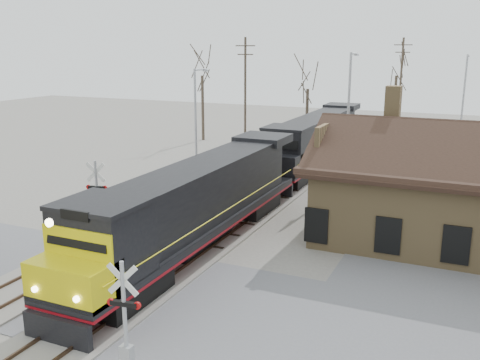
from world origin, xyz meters
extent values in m
plane|color=gray|center=(0.00, 0.00, 0.00)|extent=(140.00, 140.00, 0.00)
cube|color=slate|center=(0.00, 0.00, 0.01)|extent=(60.00, 9.00, 0.03)
cube|color=gray|center=(0.00, 15.00, 0.06)|extent=(3.40, 90.00, 0.12)
cube|color=#473323|center=(-0.72, 15.00, 0.17)|extent=(0.08, 90.00, 0.14)
cube|color=#473323|center=(0.72, 15.00, 0.17)|extent=(0.08, 90.00, 0.14)
cube|color=gray|center=(-4.50, 15.00, 0.06)|extent=(3.40, 90.00, 0.12)
cube|color=#473323|center=(-5.22, 15.00, 0.17)|extent=(0.08, 90.00, 0.14)
cube|color=#473323|center=(-3.78, 15.00, 0.17)|extent=(0.08, 90.00, 0.14)
cube|color=olive|center=(12.00, 12.00, 2.00)|extent=(14.00, 8.00, 4.00)
cube|color=black|center=(12.00, 12.00, 4.10)|extent=(15.20, 9.20, 0.30)
cube|color=black|center=(12.00, 9.70, 5.10)|extent=(15.00, 4.71, 2.66)
cube|color=black|center=(12.00, 14.30, 5.10)|extent=(15.00, 4.71, 2.66)
cube|color=olive|center=(8.00, 13.50, 6.80)|extent=(0.80, 0.80, 2.20)
cube|color=black|center=(0.00, -0.63, 0.55)|extent=(2.51, 4.02, 1.00)
cube|color=black|center=(0.00, 12.44, 0.55)|extent=(2.51, 4.02, 1.00)
cube|color=black|center=(0.00, 5.90, 1.36)|extent=(3.01, 20.10, 0.35)
cube|color=maroon|center=(0.00, 5.90, 1.14)|extent=(3.03, 20.10, 0.12)
cube|color=black|center=(0.00, 7.16, 2.91)|extent=(2.61, 14.57, 2.81)
cube|color=black|center=(0.00, -1.53, 2.91)|extent=(3.01, 2.81, 2.81)
cube|color=yellow|center=(0.00, -3.24, 2.06)|extent=(3.01, 1.81, 1.41)
cube|color=black|center=(0.00, -4.24, 0.55)|extent=(2.81, 0.25, 1.00)
cylinder|color=#FFF2CC|center=(0.00, -4.16, 4.42)|extent=(0.28, 0.10, 0.28)
cube|color=black|center=(0.00, 19.97, 0.55)|extent=(2.51, 4.02, 1.00)
cube|color=black|center=(0.00, 33.03, 0.55)|extent=(2.51, 4.02, 1.00)
cube|color=black|center=(0.00, 26.50, 1.36)|extent=(3.01, 20.10, 0.35)
cube|color=maroon|center=(0.00, 26.50, 1.14)|extent=(3.03, 20.10, 0.12)
cube|color=black|center=(0.00, 27.76, 2.91)|extent=(2.61, 14.57, 2.81)
cube|color=black|center=(0.00, 19.06, 2.91)|extent=(3.01, 2.81, 2.81)
cube|color=black|center=(0.00, 17.36, 2.06)|extent=(3.01, 1.81, 1.41)
cube|color=black|center=(0.00, 16.35, 0.55)|extent=(2.81, 0.25, 1.00)
cylinder|color=#A5A8AD|center=(3.27, -4.77, 1.94)|extent=(0.14, 0.14, 3.87)
cube|color=silver|center=(3.27, -4.77, 3.29)|extent=(1.01, 0.19, 1.01)
cube|color=silver|center=(3.27, -4.77, 3.29)|extent=(1.01, 0.19, 1.01)
cube|color=black|center=(3.27, -4.77, 2.52)|extent=(0.88, 0.28, 0.15)
cylinder|color=#B20C0C|center=(2.84, -4.84, 2.52)|extent=(0.24, 0.11, 0.23)
cylinder|color=#B20C0C|center=(3.70, -4.71, 2.52)|extent=(0.24, 0.11, 0.23)
cube|color=#A5A8AD|center=(3.27, -4.77, 0.87)|extent=(0.39, 0.29, 0.48)
cylinder|color=#A5A8AD|center=(-5.80, 5.24, 2.08)|extent=(0.15, 0.15, 4.15)
cube|color=silver|center=(-5.80, 5.24, 3.53)|extent=(1.07, 0.29, 1.09)
cube|color=silver|center=(-5.80, 5.24, 3.53)|extent=(1.07, 0.29, 1.09)
cube|color=black|center=(-5.80, 5.24, 2.70)|extent=(0.94, 0.37, 0.16)
cylinder|color=#B20C0C|center=(-5.35, 5.35, 2.70)|extent=(0.26, 0.14, 0.25)
cylinder|color=#B20C0C|center=(-6.26, 5.13, 2.70)|extent=(0.26, 0.14, 0.25)
cube|color=#A5A8AD|center=(-5.80, 5.24, 0.93)|extent=(0.42, 0.31, 0.52)
cylinder|color=#A5A8AD|center=(-6.84, 18.05, 4.20)|extent=(0.18, 0.18, 8.40)
cylinder|color=#A5A8AD|center=(-6.84, 18.95, 8.30)|extent=(0.12, 1.80, 0.12)
cube|color=#A5A8AD|center=(-6.84, 19.75, 8.20)|extent=(0.25, 0.50, 0.12)
cylinder|color=#A5A8AD|center=(3.88, 20.91, 4.79)|extent=(0.18, 0.18, 9.58)
cylinder|color=#A5A8AD|center=(3.88, 21.81, 9.48)|extent=(0.12, 1.80, 0.12)
cube|color=#A5A8AD|center=(3.88, 22.61, 9.38)|extent=(0.25, 0.50, 0.12)
cylinder|color=#A5A8AD|center=(10.80, 37.98, 4.63)|extent=(0.18, 0.18, 9.26)
cylinder|color=#A5A8AD|center=(10.80, 38.88, 9.16)|extent=(0.12, 1.80, 0.12)
cube|color=#A5A8AD|center=(10.80, 39.68, 9.06)|extent=(0.25, 0.50, 0.12)
cylinder|color=#382D23|center=(-8.47, 30.91, 5.41)|extent=(0.24, 0.24, 10.83)
cube|color=#382D23|center=(-8.47, 30.91, 10.03)|extent=(2.00, 0.10, 0.10)
cube|color=#382D23|center=(-8.47, 30.91, 9.23)|extent=(1.60, 0.10, 0.10)
cylinder|color=#382D23|center=(3.80, 46.70, 5.47)|extent=(0.24, 0.24, 10.93)
cube|color=#382D23|center=(3.80, 46.70, 10.13)|extent=(2.00, 0.10, 0.10)
cube|color=#382D23|center=(3.80, 46.70, 9.33)|extent=(1.60, 0.10, 0.10)
cylinder|color=#382D23|center=(-15.09, 34.56, 3.47)|extent=(0.32, 0.32, 6.95)
cylinder|color=#382D23|center=(-4.01, 36.69, 2.87)|extent=(0.32, 0.32, 5.74)
cylinder|color=#382D23|center=(2.94, 49.16, 3.32)|extent=(0.32, 0.32, 6.63)
camera|label=1|loc=(12.42, -16.62, 9.98)|focal=40.00mm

